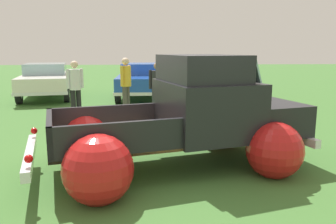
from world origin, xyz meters
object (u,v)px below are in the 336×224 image
(lane_cone_1, at_px, (242,117))
(spectator_0, at_px, (75,85))
(show_car_2, at_px, (217,79))
(lane_cone_0, at_px, (67,120))
(show_car_1, at_px, (140,79))
(show_car_0, at_px, (46,79))
(spectator_1, at_px, (157,86))
(vintage_pickup_truck, at_px, (192,123))
(spectator_2, at_px, (126,81))

(lane_cone_1, bearing_deg, spectator_0, 157.51)
(show_car_2, bearing_deg, lane_cone_0, -41.66)
(show_car_2, bearing_deg, show_car_1, -91.41)
(spectator_0, height_order, lane_cone_1, spectator_0)
(show_car_0, relative_size, lane_cone_1, 7.77)
(lane_cone_1, bearing_deg, show_car_0, 137.54)
(lane_cone_0, bearing_deg, spectator_0, 95.36)
(spectator_1, distance_m, lane_cone_1, 2.80)
(vintage_pickup_truck, distance_m, spectator_2, 5.31)
(show_car_2, relative_size, spectator_0, 2.67)
(show_car_1, bearing_deg, spectator_2, -5.93)
(vintage_pickup_truck, bearing_deg, spectator_0, 107.13)
(vintage_pickup_truck, height_order, show_car_2, vintage_pickup_truck)
(vintage_pickup_truck, xyz_separation_m, show_car_0, (-5.00, 8.76, 0.03))
(show_car_2, relative_size, spectator_2, 2.55)
(spectator_0, height_order, lane_cone_0, spectator_0)
(vintage_pickup_truck, relative_size, show_car_1, 1.08)
(vintage_pickup_truck, distance_m, show_car_0, 10.09)
(spectator_0, xyz_separation_m, spectator_2, (1.48, 0.55, 0.05))
(lane_cone_0, distance_m, lane_cone_1, 4.40)
(spectator_0, xyz_separation_m, lane_cone_1, (4.59, -1.90, -0.65))
(spectator_0, relative_size, spectator_1, 1.03)
(spectator_0, bearing_deg, spectator_2, -104.08)
(spectator_2, bearing_deg, show_car_0, -19.35)
(lane_cone_0, bearing_deg, show_car_0, 109.98)
(show_car_0, bearing_deg, vintage_pickup_truck, 18.95)
(vintage_pickup_truck, bearing_deg, show_car_0, 104.20)
(spectator_0, distance_m, lane_cone_1, 5.01)
(spectator_1, relative_size, spectator_2, 0.93)
(show_car_1, xyz_separation_m, spectator_1, (0.60, -4.14, 0.15))
(show_car_0, xyz_separation_m, show_car_2, (7.21, -0.17, -0.00))
(show_car_0, height_order, spectator_1, spectator_1)
(show_car_1, height_order, show_car_2, same)
(show_car_2, relative_size, spectator_1, 2.74)
(spectator_2, bearing_deg, vintage_pickup_truck, 132.17)
(show_car_2, height_order, spectator_2, spectator_2)
(vintage_pickup_truck, xyz_separation_m, lane_cone_1, (1.66, 2.66, -0.45))
(show_car_2, bearing_deg, show_car_0, -93.85)
(spectator_1, relative_size, lane_cone_0, 2.60)
(show_car_1, xyz_separation_m, spectator_2, (-0.38, -3.42, 0.22))
(show_car_1, relative_size, lane_cone_1, 7.32)
(lane_cone_0, relative_size, lane_cone_1, 1.00)
(show_car_2, xyz_separation_m, spectator_2, (-3.66, -3.48, 0.22))
(show_car_1, height_order, spectator_0, spectator_0)
(lane_cone_0, bearing_deg, lane_cone_1, 1.87)
(spectator_0, bearing_deg, vintage_pickup_truck, 178.28)
(spectator_1, bearing_deg, lane_cone_0, 145.48)
(show_car_1, height_order, spectator_2, spectator_2)
(spectator_1, height_order, lane_cone_0, spectator_1)
(show_car_2, height_order, spectator_1, spectator_1)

